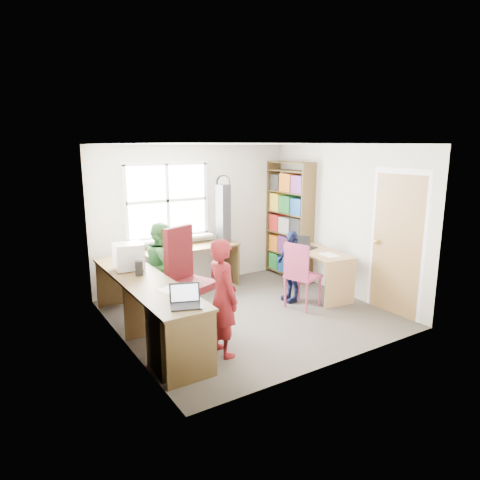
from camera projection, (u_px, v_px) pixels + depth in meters
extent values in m
cube|color=#3E3931|center=(249.00, 315.00, 6.17)|extent=(3.60, 3.40, 0.02)
cube|color=white|center=(250.00, 143.00, 5.65)|extent=(3.60, 3.40, 0.02)
cube|color=beige|center=(195.00, 216.00, 7.33)|extent=(3.60, 0.02, 2.40)
cube|color=beige|center=(339.00, 260.00, 4.50)|extent=(3.60, 0.02, 2.40)
cube|color=beige|center=(120.00, 249.00, 4.97)|extent=(0.02, 3.40, 2.40)
cube|color=beige|center=(344.00, 221.00, 6.85)|extent=(0.02, 3.40, 2.40)
cube|color=white|center=(167.00, 201.00, 6.98)|extent=(1.40, 0.01, 1.20)
cube|color=white|center=(168.00, 201.00, 6.98)|extent=(1.48, 0.04, 1.28)
cube|color=olive|center=(396.00, 246.00, 6.02)|extent=(0.02, 0.82, 2.00)
sphere|color=gold|center=(376.00, 242.00, 6.27)|extent=(0.07, 0.07, 0.07)
cylinder|color=black|center=(223.00, 182.00, 7.47)|extent=(0.26, 0.03, 0.26)
cylinder|color=white|center=(224.00, 182.00, 7.45)|extent=(0.22, 0.01, 0.22)
cube|color=brown|center=(145.00, 281.00, 5.31)|extent=(0.60, 2.70, 0.03)
cube|color=brown|center=(190.00, 247.00, 7.06)|extent=(1.65, 0.56, 0.03)
cube|color=brown|center=(146.00, 309.00, 5.40)|extent=(0.56, 0.03, 0.72)
cube|color=brown|center=(192.00, 350.00, 4.31)|extent=(0.56, 0.03, 0.72)
cube|color=brown|center=(115.00, 282.00, 6.49)|extent=(0.56, 0.03, 0.72)
cube|color=brown|center=(231.00, 262.00, 7.55)|extent=(0.03, 0.52, 0.72)
cube|color=brown|center=(177.00, 337.00, 4.61)|extent=(0.54, 0.45, 0.72)
cube|color=tan|center=(318.00, 252.00, 6.88)|extent=(0.75, 1.32, 0.03)
cube|color=tan|center=(340.00, 284.00, 6.41)|extent=(0.54, 0.11, 0.69)
cube|color=tan|center=(298.00, 264.00, 7.49)|extent=(0.54, 0.11, 0.69)
cube|color=brown|center=(308.00, 224.00, 7.37)|extent=(0.30, 0.02, 2.10)
cube|color=brown|center=(273.00, 217.00, 8.19)|extent=(0.30, 0.02, 2.10)
cube|color=brown|center=(291.00, 162.00, 7.55)|extent=(0.30, 1.00, 0.02)
cube|color=brown|center=(288.00, 272.00, 7.99)|extent=(0.30, 1.00, 0.02)
cube|color=brown|center=(289.00, 254.00, 7.91)|extent=(0.30, 1.00, 0.02)
cube|color=brown|center=(289.00, 234.00, 7.83)|extent=(0.30, 1.00, 0.02)
cube|color=brown|center=(290.00, 213.00, 7.75)|extent=(0.30, 1.00, 0.02)
cube|color=brown|center=(290.00, 192.00, 7.67)|extent=(0.30, 1.00, 0.02)
cube|color=brown|center=(291.00, 171.00, 7.59)|extent=(0.30, 1.00, 0.02)
cube|color=red|center=(299.00, 269.00, 7.71)|extent=(0.25, 0.28, 0.27)
cube|color=#1A509E|center=(288.00, 264.00, 7.98)|extent=(0.25, 0.30, 0.29)
cube|color=#1F8434|center=(278.00, 260.00, 8.22)|extent=(0.25, 0.26, 0.30)
cube|color=gold|center=(299.00, 248.00, 7.63)|extent=(0.25, 0.28, 0.30)
cube|color=#763484|center=(288.00, 245.00, 7.89)|extent=(0.25, 0.30, 0.32)
cube|color=orange|center=(278.00, 242.00, 8.15)|extent=(0.25, 0.26, 0.29)
cube|color=#272727|center=(300.00, 227.00, 7.55)|extent=(0.25, 0.28, 0.32)
cube|color=silver|center=(289.00, 225.00, 7.82)|extent=(0.25, 0.30, 0.29)
cube|color=red|center=(279.00, 222.00, 8.06)|extent=(0.25, 0.26, 0.30)
cube|color=#1A509E|center=(301.00, 207.00, 7.47)|extent=(0.25, 0.28, 0.29)
cube|color=#1F8434|center=(289.00, 204.00, 7.73)|extent=(0.25, 0.30, 0.30)
cube|color=gold|center=(279.00, 202.00, 7.98)|extent=(0.25, 0.26, 0.32)
cube|color=#763484|center=(301.00, 184.00, 7.38)|extent=(0.25, 0.28, 0.30)
cube|color=orange|center=(290.00, 183.00, 7.65)|extent=(0.25, 0.30, 0.32)
cube|color=#272727|center=(279.00, 182.00, 7.90)|extent=(0.25, 0.26, 0.29)
cylinder|color=black|center=(194.00, 321.00, 5.84)|extent=(0.80, 0.80, 0.05)
cylinder|color=black|center=(193.00, 304.00, 5.78)|extent=(0.09, 0.09, 0.46)
cube|color=#430C0F|center=(193.00, 285.00, 5.73)|extent=(0.66, 0.66, 0.10)
cube|color=#430C0F|center=(179.00, 253.00, 5.77)|extent=(0.48, 0.27, 0.72)
cylinder|color=#A4365A|center=(307.00, 298.00, 6.17)|extent=(0.05, 0.05, 0.46)
cylinder|color=#A4365A|center=(320.00, 291.00, 6.44)|extent=(0.05, 0.05, 0.46)
cylinder|color=#A4365A|center=(285.00, 292.00, 6.40)|extent=(0.05, 0.05, 0.46)
cylinder|color=#A4365A|center=(299.00, 286.00, 6.68)|extent=(0.05, 0.05, 0.46)
cube|color=#A4365A|center=(303.00, 276.00, 6.37)|extent=(0.54, 0.54, 0.04)
cube|color=#A4365A|center=(296.00, 261.00, 6.17)|extent=(0.15, 0.40, 0.52)
cube|color=silver|center=(129.00, 269.00, 5.74)|extent=(0.29, 0.23, 0.02)
cube|color=silver|center=(129.00, 256.00, 5.71)|extent=(0.39, 0.36, 0.34)
cube|color=#3F72F2|center=(142.00, 254.00, 5.79)|extent=(0.03, 0.29, 0.25)
cube|color=black|center=(186.00, 306.00, 4.41)|extent=(0.38, 0.33, 0.02)
cube|color=black|center=(185.00, 292.00, 4.50)|extent=(0.32, 0.16, 0.21)
cube|color=white|center=(185.00, 293.00, 4.50)|extent=(0.28, 0.13, 0.17)
cube|color=black|center=(304.00, 247.00, 7.10)|extent=(0.36, 0.42, 0.02)
cube|color=black|center=(301.00, 242.00, 6.97)|extent=(0.18, 0.35, 0.23)
cube|color=#3F72F2|center=(301.00, 242.00, 6.98)|extent=(0.14, 0.30, 0.19)
cube|color=black|center=(139.00, 268.00, 5.47)|extent=(0.12, 0.12, 0.19)
cube|color=black|center=(127.00, 260.00, 5.90)|extent=(0.11, 0.11, 0.18)
cube|color=black|center=(223.00, 214.00, 7.31)|extent=(0.24, 0.22, 0.99)
cube|color=red|center=(298.00, 242.00, 7.36)|extent=(0.38, 0.38, 0.06)
cube|color=white|center=(169.00, 290.00, 4.91)|extent=(0.26, 0.31, 0.00)
cube|color=white|center=(329.00, 255.00, 6.63)|extent=(0.26, 0.33, 0.00)
imported|color=#29672D|center=(167.00, 239.00, 6.86)|extent=(0.19, 0.16, 0.33)
imported|color=maroon|center=(223.00, 298.00, 4.86)|extent=(0.34, 0.51, 1.37)
imported|color=#2F6E2C|center=(163.00, 265.00, 6.33)|extent=(0.73, 0.79, 1.29)
imported|color=#131A3D|center=(291.00, 266.00, 6.60)|extent=(0.30, 0.66, 1.11)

